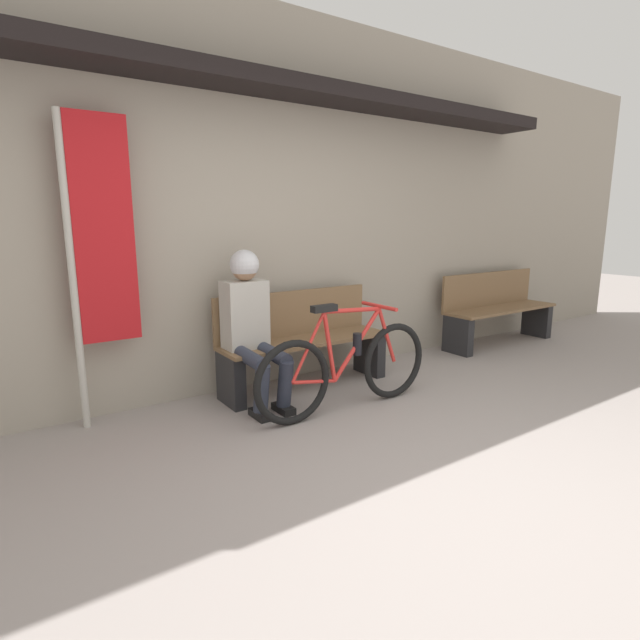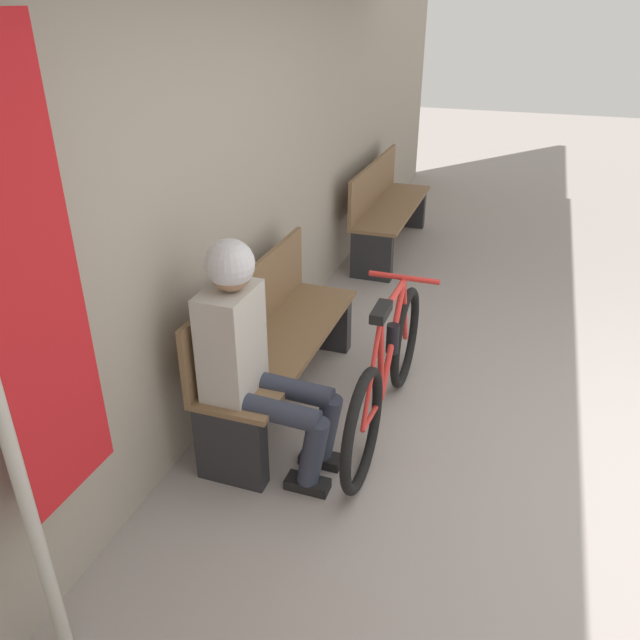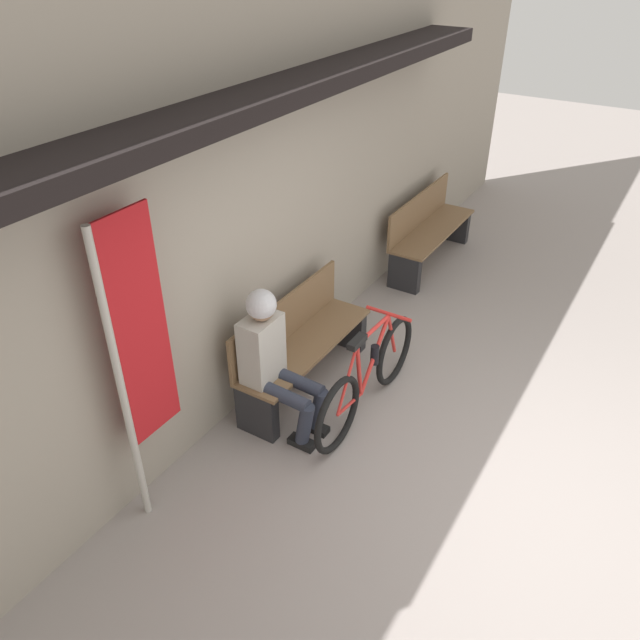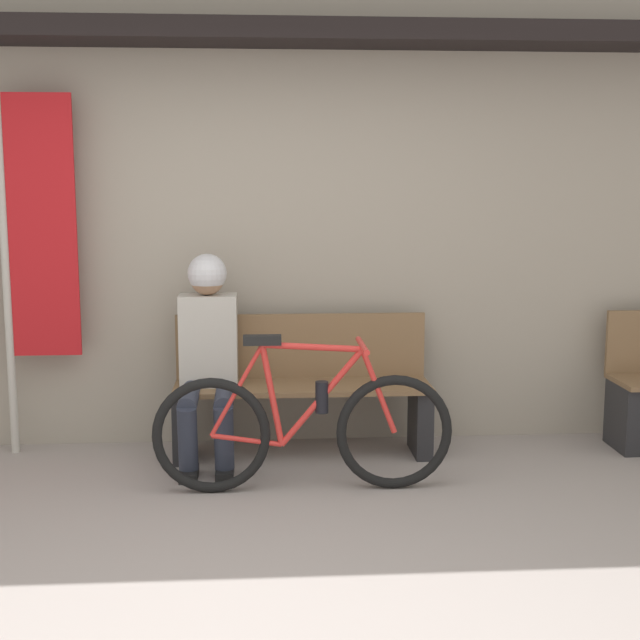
{
  "view_description": "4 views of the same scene",
  "coord_description": "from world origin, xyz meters",
  "px_view_note": "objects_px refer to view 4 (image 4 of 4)",
  "views": [
    {
      "loc": [
        -1.98,
        -1.64,
        1.47
      ],
      "look_at": [
        0.31,
        1.68,
        0.64
      ],
      "focal_mm": 28.0,
      "sensor_mm": 36.0,
      "label": 1
    },
    {
      "loc": [
        -2.58,
        0.67,
        2.18
      ],
      "look_at": [
        0.18,
        1.63,
        0.66
      ],
      "focal_mm": 35.0,
      "sensor_mm": 36.0,
      "label": 2
    },
    {
      "loc": [
        -3.32,
        -0.49,
        3.47
      ],
      "look_at": [
        0.11,
        1.63,
        0.87
      ],
      "focal_mm": 35.0,
      "sensor_mm": 36.0,
      "label": 3
    },
    {
      "loc": [
        0.05,
        -3.33,
        1.66
      ],
      "look_at": [
        0.39,
        1.63,
        0.87
      ],
      "focal_mm": 50.0,
      "sensor_mm": 36.0,
      "label": 4
    }
  ],
  "objects_px": {
    "banner_pole": "(31,242)",
    "park_bench_near": "(302,391)",
    "bicycle": "(304,428)",
    "person_seated": "(208,345)"
  },
  "relations": [
    {
      "from": "banner_pole",
      "to": "park_bench_near",
      "type": "bearing_deg",
      "value": -4.66
    },
    {
      "from": "bicycle",
      "to": "person_seated",
      "type": "bearing_deg",
      "value": 133.91
    },
    {
      "from": "person_seated",
      "to": "banner_pole",
      "type": "distance_m",
      "value": 1.22
    },
    {
      "from": "park_bench_near",
      "to": "person_seated",
      "type": "bearing_deg",
      "value": -168.61
    },
    {
      "from": "bicycle",
      "to": "banner_pole",
      "type": "height_order",
      "value": "banner_pole"
    },
    {
      "from": "bicycle",
      "to": "banner_pole",
      "type": "bearing_deg",
      "value": 153.18
    },
    {
      "from": "park_bench_near",
      "to": "person_seated",
      "type": "distance_m",
      "value": 0.65
    },
    {
      "from": "park_bench_near",
      "to": "person_seated",
      "type": "xyz_separation_m",
      "value": [
        -0.56,
        -0.11,
        0.31
      ]
    },
    {
      "from": "bicycle",
      "to": "person_seated",
      "type": "distance_m",
      "value": 0.85
    },
    {
      "from": "bicycle",
      "to": "person_seated",
      "type": "xyz_separation_m",
      "value": [
        -0.53,
        0.55,
        0.36
      ]
    }
  ]
}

